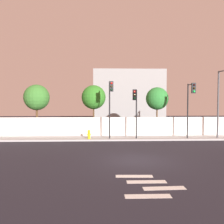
# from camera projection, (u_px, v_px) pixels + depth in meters

# --- Properties ---
(ground_plane) EXTENTS (80.00, 80.00, 0.00)m
(ground_plane) POSITION_uv_depth(u_px,v_px,m) (136.00, 160.00, 15.66)
(ground_plane) COLOR #22212A
(sidewalk) EXTENTS (36.00, 2.40, 0.15)m
(sidewalk) POSITION_uv_depth(u_px,v_px,m) (125.00, 138.00, 23.84)
(sidewalk) COLOR #A4A4A4
(sidewalk) RESTS_ON ground
(perimeter_wall) EXTENTS (36.00, 0.18, 1.80)m
(perimeter_wall) POSITION_uv_depth(u_px,v_px,m) (124.00, 126.00, 25.07)
(perimeter_wall) COLOR white
(perimeter_wall) RESTS_ON sidewalk
(crosswalk_marking) EXTENTS (2.87, 3.03, 0.01)m
(crosswalk_marking) POSITION_uv_depth(u_px,v_px,m) (148.00, 185.00, 11.14)
(crosswalk_marking) COLOR silver
(crosswalk_marking) RESTS_ON ground
(traffic_light_left) EXTENTS (0.35, 1.57, 4.97)m
(traffic_light_left) POSITION_uv_depth(u_px,v_px,m) (191.00, 99.00, 22.51)
(traffic_light_left) COLOR black
(traffic_light_left) RESTS_ON sidewalk
(traffic_light_center) EXTENTS (0.60, 1.80, 4.38)m
(traffic_light_center) POSITION_uv_depth(u_px,v_px,m) (135.00, 103.00, 22.19)
(traffic_light_center) COLOR black
(traffic_light_center) RESTS_ON sidewalk
(traffic_light_right) EXTENTS (0.37, 1.12, 5.12)m
(traffic_light_right) POSITION_uv_depth(u_px,v_px,m) (110.00, 98.00, 22.49)
(traffic_light_right) COLOR black
(traffic_light_right) RESTS_ON sidewalk
(street_lamp_curbside) EXTENTS (0.78, 2.16, 6.15)m
(street_lamp_curbside) POSITION_uv_depth(u_px,v_px,m) (220.00, 98.00, 23.20)
(street_lamp_curbside) COLOR #4C4C51
(street_lamp_curbside) RESTS_ON sidewalk
(fire_hydrant) EXTENTS (0.44, 0.26, 0.84)m
(fire_hydrant) POSITION_uv_depth(u_px,v_px,m) (89.00, 134.00, 22.95)
(fire_hydrant) COLOR gold
(fire_hydrant) RESTS_ON sidewalk
(roadside_tree_leftmost) EXTENTS (2.59, 2.59, 5.19)m
(roadside_tree_leftmost) POSITION_uv_depth(u_px,v_px,m) (37.00, 98.00, 25.77)
(roadside_tree_leftmost) COLOR brown
(roadside_tree_leftmost) RESTS_ON ground
(roadside_tree_midleft) EXTENTS (2.45, 2.45, 5.13)m
(roadside_tree_midleft) POSITION_uv_depth(u_px,v_px,m) (94.00, 97.00, 25.98)
(roadside_tree_midleft) COLOR brown
(roadside_tree_midleft) RESTS_ON ground
(roadside_tree_midright) EXTENTS (2.32, 2.32, 4.93)m
(roadside_tree_midright) POSITION_uv_depth(u_px,v_px,m) (157.00, 99.00, 26.23)
(roadside_tree_midright) COLOR brown
(roadside_tree_midright) RESTS_ON ground
(low_building_distant) EXTENTS (10.36, 6.00, 7.98)m
(low_building_distant) POSITION_uv_depth(u_px,v_px,m) (128.00, 97.00, 38.96)
(low_building_distant) COLOR gray
(low_building_distant) RESTS_ON ground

